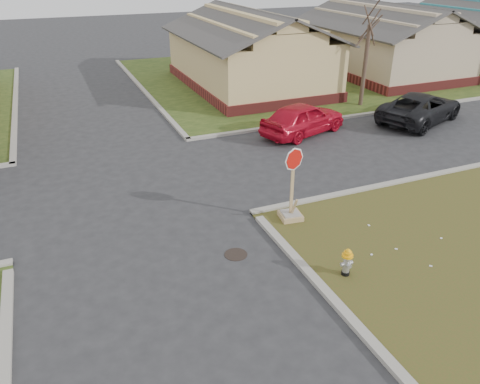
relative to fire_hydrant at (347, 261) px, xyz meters
name	(u,v)px	position (x,y,z in m)	size (l,w,h in m)	color
ground	(154,263)	(-4.45, 2.48, -0.48)	(120.00, 120.00, 0.00)	#28282B
verge_far_right	(387,66)	(17.55, 20.48, -0.45)	(37.00, 19.00, 0.05)	#2A3F16
curbs	(121,187)	(-4.45, 7.48, -0.48)	(80.00, 40.00, 0.12)	#9A958B
manhole	(236,254)	(-2.25, 1.98, -0.47)	(0.64, 0.64, 0.01)	black
side_house_yellow	(249,51)	(5.55, 18.98, 1.71)	(7.60, 11.60, 4.70)	maroon
side_house_tan	(382,40)	(15.55, 18.98, 1.71)	(7.60, 11.60, 4.70)	maroon
tree_mid_right	(365,66)	(9.55, 12.68, 1.67)	(0.22, 0.22, 4.20)	#3C2C23
fire_hydrant	(347,261)	(0.00, 0.00, 0.00)	(0.29, 0.29, 0.78)	black
stop_sign	(291,204)	(0.07, 3.11, 0.08)	(0.67, 0.66, 2.37)	tan
red_sedan	(303,118)	(4.31, 9.89, 0.27)	(1.76, 4.37, 1.49)	red
dark_pickup	(421,107)	(10.56, 9.24, 0.24)	(2.39, 5.19, 1.44)	black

